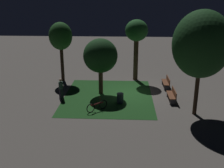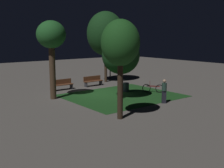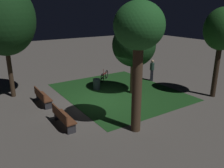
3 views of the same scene
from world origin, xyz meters
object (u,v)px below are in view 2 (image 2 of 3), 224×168
Objects in this scene: trash_bin at (126,87)px; tree_lawn_side at (121,56)px; bicycle at (153,88)px; pedestrian at (164,91)px; bench_by_lamp at (93,81)px; tree_left_canopy at (120,44)px; bench_front_right at (62,84)px; tree_tall_center at (106,34)px; tree_right_canopy at (51,38)px; lamp_post_plaza_west at (110,51)px.

tree_lawn_side is at bearing 40.07° from trash_bin.
bicycle is 3.60m from pedestrian.
tree_lawn_side is 6.02× the size of trash_bin.
bicycle is at bearing -179.23° from tree_lawn_side.
tree_left_canopy reaches higher than bench_by_lamp.
tree_left_canopy reaches higher than bench_front_right.
trash_bin is at bearing -139.93° from tree_lawn_side.
trash_bin is at bearing -96.77° from pedestrian.
bench_by_lamp is 4.87m from tree_tall_center.
lamp_post_plaza_west is at bearing -150.60° from tree_right_canopy.
tree_right_canopy reaches higher than tree_left_canopy.
tree_lawn_side is at bearing 143.42° from tree_right_canopy.
bench_front_right is at bearing 0.00° from bench_by_lamp.
tree_lawn_side reaches higher than bench_front_right.
tree_lawn_side is at bearing 0.77° from bicycle.
lamp_post_plaza_west is at bearing -103.02° from bicycle.
tree_right_canopy is 7.08m from trash_bin.
lamp_post_plaza_west is 2.59× the size of pedestrian.
pedestrian is (0.53, 4.46, 0.48)m from trash_bin.
tree_left_canopy is 3.98× the size of bicycle.
bench_by_lamp is 1.00× the size of bench_front_right.
bench_by_lamp is 3.07m from bench_front_right.
trash_bin is (3.33, 6.39, -2.50)m from lamp_post_plaza_west.
tree_right_canopy is at bearing -36.58° from tree_lawn_side.
trash_bin is (-5.08, -5.36, -3.64)m from tree_left_canopy.
tree_right_canopy is (3.86, -2.86, 1.26)m from tree_lawn_side.
tree_tall_center reaches higher than bench_by_lamp.
lamp_post_plaza_west is at bearing -139.11° from tree_tall_center.
lamp_post_plaza_west is at bearing -160.01° from bench_front_right.
bench_by_lamp is 0.41× the size of tree_lawn_side.
bench_by_lamp is at bearing -115.98° from tree_left_canopy.
tree_tall_center reaches higher than bench_front_right.
tree_lawn_side is 0.80× the size of tree_right_canopy.
tree_left_canopy is 3.28× the size of pedestrian.
bench_front_right is 0.34× the size of tree_left_canopy.
trash_bin is 4.52m from pedestrian.
trash_bin is (-0.59, 3.85, -0.12)m from bench_by_lamp.
tree_left_canopy is 1.27× the size of lamp_post_plaza_west.
trash_bin is at bearing -133.43° from tree_left_canopy.
trash_bin is at bearing 71.24° from tree_tall_center.
tree_right_canopy reaches higher than bench_front_right.
pedestrian is (-0.06, 8.31, 0.37)m from bench_by_lamp.
tree_left_canopy is 0.78× the size of tree_tall_center.
pedestrian is at bearing 90.40° from bench_by_lamp.
tree_tall_center is at bearing 40.89° from lamp_post_plaza_west.
tree_right_canopy is at bearing 26.52° from bench_by_lamp.
tree_right_canopy reaches higher than bicycle.
bicycle is (-6.58, -3.82, -3.66)m from tree_left_canopy.
tree_lawn_side reaches higher than bench_by_lamp.
pedestrian reaches higher than bicycle.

